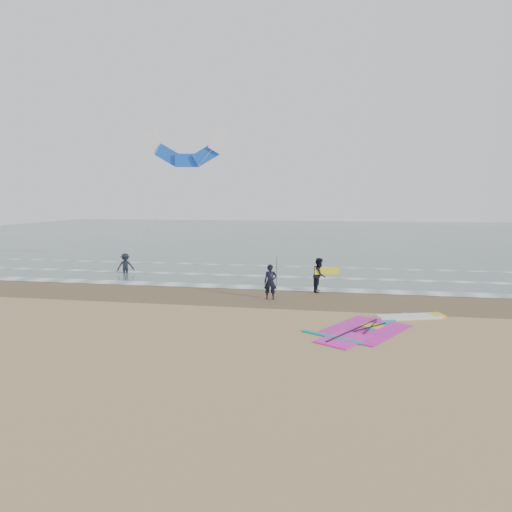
% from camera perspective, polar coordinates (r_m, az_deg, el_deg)
% --- Properties ---
extents(ground, '(120.00, 120.00, 0.00)m').
position_cam_1_polar(ground, '(17.46, -0.57, -9.26)').
color(ground, tan).
rests_on(ground, ground).
extents(sea_water, '(120.00, 80.00, 0.02)m').
position_cam_1_polar(sea_water, '(64.71, 7.53, 2.70)').
color(sea_water, '#47605E').
rests_on(sea_water, ground).
extents(wet_sand_band, '(120.00, 5.00, 0.01)m').
position_cam_1_polar(wet_sand_band, '(23.20, 2.25, -5.13)').
color(wet_sand_band, brown).
rests_on(wet_sand_band, ground).
extents(foam_waterline, '(120.00, 9.15, 0.02)m').
position_cam_1_polar(foam_waterline, '(27.51, 3.57, -3.14)').
color(foam_waterline, white).
rests_on(foam_waterline, ground).
extents(windsurf_rig, '(5.75, 5.44, 0.14)m').
position_cam_1_polar(windsurf_rig, '(18.48, 15.10, -8.46)').
color(windsurf_rig, white).
rests_on(windsurf_rig, ground).
extents(person_standing, '(0.69, 0.50, 1.74)m').
position_cam_1_polar(person_standing, '(22.50, 1.81, -3.26)').
color(person_standing, black).
rests_on(person_standing, ground).
extents(person_walking, '(0.82, 0.99, 1.83)m').
position_cam_1_polar(person_walking, '(24.52, 7.93, -2.36)').
color(person_walking, black).
rests_on(person_walking, ground).
extents(person_wading, '(1.27, 1.11, 1.70)m').
position_cam_1_polar(person_wading, '(31.49, -16.02, -0.59)').
color(person_wading, black).
rests_on(person_wading, ground).
extents(held_pole, '(0.17, 0.86, 1.82)m').
position_cam_1_polar(held_pole, '(22.38, 2.58, -2.26)').
color(held_pole, black).
rests_on(held_pole, ground).
extents(carried_kiteboard, '(1.30, 0.51, 0.39)m').
position_cam_1_polar(carried_kiteboard, '(24.37, 8.87, -1.85)').
color(carried_kiteboard, yellow).
rests_on(carried_kiteboard, ground).
extents(surf_kite, '(6.80, 2.41, 8.69)m').
position_cam_1_polar(surf_kite, '(31.98, -8.64, 12.90)').
color(surf_kite, white).
rests_on(surf_kite, ground).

